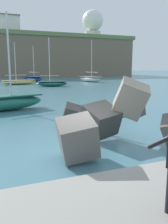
# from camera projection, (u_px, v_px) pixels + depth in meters

# --- Properties ---
(ground_plane) EXTENTS (400.00, 400.00, 0.00)m
(ground_plane) POSITION_uv_depth(u_px,v_px,m) (88.00, 155.00, 7.98)
(ground_plane) COLOR #42707F
(breakwater_jetty) EXTENTS (32.72, 7.81, 2.60)m
(breakwater_jetty) POSITION_uv_depth(u_px,v_px,m) (102.00, 115.00, 9.84)
(breakwater_jetty) COLOR gray
(breakwater_jetty) RESTS_ON ground
(boat_near_left) EXTENTS (5.54, 2.98, 6.53)m
(boat_near_left) POSITION_uv_depth(u_px,v_px,m) (6.00, 102.00, 16.23)
(boat_near_left) COLOR #1E6656
(boat_near_left) RESTS_ON ground
(boat_near_centre) EXTENTS (6.45, 2.89, 7.15)m
(boat_near_centre) POSITION_uv_depth(u_px,v_px,m) (19.00, 82.00, 41.37)
(boat_near_centre) COLOR #EAC64C
(boat_near_centre) RESTS_ON ground
(boat_mid_left) EXTENTS (5.09, 2.67, 7.49)m
(boat_mid_left) POSITION_uv_depth(u_px,v_px,m) (52.00, 83.00, 37.38)
(boat_mid_left) COLOR #1E6656
(boat_mid_left) RESTS_ON ground
(boat_mid_centre) EXTENTS (3.41, 6.29, 8.44)m
(boat_mid_centre) POSITION_uv_depth(u_px,v_px,m) (90.00, 79.00, 48.91)
(boat_mid_centre) COLOR beige
(boat_mid_centre) RESTS_ON ground
(boat_far_left) EXTENTS (4.52, 6.38, 7.39)m
(boat_far_left) POSITION_uv_depth(u_px,v_px,m) (33.00, 79.00, 50.69)
(boat_far_left) COLOR navy
(boat_far_left) RESTS_ON ground
(headland_bluff) EXTENTS (75.58, 31.29, 13.45)m
(headland_bluff) POSITION_uv_depth(u_px,v_px,m) (17.00, 56.00, 82.18)
(headland_bluff) COLOR #756651
(headland_bluff) RESTS_ON ground
(radar_dome) EXTENTS (7.69, 7.69, 10.24)m
(radar_dome) POSITION_uv_depth(u_px,v_px,m) (93.00, 23.00, 86.31)
(radar_dome) COLOR silver
(radar_dome) RESTS_ON headland_bluff
(station_building_west) EXTENTS (6.22, 6.98, 4.78)m
(station_building_west) POSITION_uv_depth(u_px,v_px,m) (9.00, 24.00, 71.35)
(station_building_west) COLOR silver
(station_building_west) RESTS_ON headland_bluff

